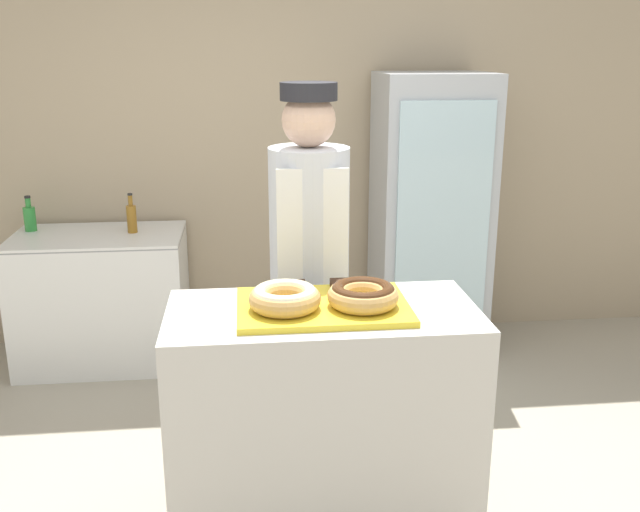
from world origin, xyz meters
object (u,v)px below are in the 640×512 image
brownie_back_left (294,287)px  bottle_green (30,217)px  serving_tray (323,307)px  donut_light_glaze (285,297)px  donut_chocolate_glaze (363,294)px  brownie_back_right (342,285)px  beverage_fridge (430,217)px  chest_freezer (103,298)px  baker_person (309,270)px  bottle_amber (132,217)px

brownie_back_left → bottle_green: size_ratio=0.42×
serving_tray → bottle_green: bottle_green is taller
donut_light_glaze → donut_chocolate_glaze: same height
brownie_back_right → beverage_fridge: (0.77, 1.59, -0.12)m
serving_tray → bottle_green: size_ratio=2.95×
chest_freezer → beverage_fridge: bearing=-0.2°
baker_person → donut_light_glaze: bearing=-103.8°
brownie_back_left → brownie_back_right: (0.19, 0.00, 0.00)m
donut_light_glaze → bottle_amber: (-0.81, 1.83, -0.12)m
donut_light_glaze → chest_freezer: donut_light_glaze is taller
serving_tray → brownie_back_right: (0.10, 0.16, 0.03)m
bottle_amber → beverage_fridge: bearing=-1.0°
donut_light_glaze → baker_person: 0.60m
chest_freezer → donut_light_glaze: bearing=-60.5°
brownie_back_left → baker_person: bearing=76.1°
donut_light_glaze → donut_chocolate_glaze: (0.29, 0.00, 0.00)m
chest_freezer → donut_chocolate_glaze: bearing=-54.0°
donut_chocolate_glaze → chest_freezer: bearing=126.0°
donut_chocolate_glaze → baker_person: size_ratio=0.15×
brownie_back_left → beverage_fridge: size_ratio=0.05×
brownie_back_right → chest_freezer: 2.12m
serving_tray → chest_freezer: bearing=123.5°
brownie_back_left → brownie_back_right: bearing=0.0°
serving_tray → bottle_amber: size_ratio=2.67×
baker_person → bottle_green: bearing=139.3°
brownie_back_left → bottle_amber: size_ratio=0.38×
donut_light_glaze → brownie_back_right: donut_light_glaze is taller
baker_person → bottle_amber: size_ratio=7.34×
serving_tray → donut_light_glaze: bearing=-163.9°
beverage_fridge → serving_tray: bearing=-116.3°
bottle_green → baker_person: bearing=-40.7°
brownie_back_left → baker_person: baker_person is taller
brownie_back_right → brownie_back_left: bearing=180.0°
bottle_green → bottle_amber: 0.63m
brownie_back_right → serving_tray: bearing=-121.0°
baker_person → beverage_fridge: size_ratio=1.00×
donut_chocolate_glaze → chest_freezer: size_ratio=0.26×
brownie_back_left → chest_freezer: size_ratio=0.09×
donut_light_glaze → baker_person: bearing=76.2°
donut_light_glaze → beverage_fridge: (1.01, 1.79, -0.15)m
brownie_back_right → bottle_green: (-1.68, 1.74, -0.09)m
donut_light_glaze → brownie_back_left: bearing=76.4°
brownie_back_right → baker_person: baker_person is taller
brownie_back_left → brownie_back_right: size_ratio=1.00×
bottle_green → bottle_amber: bottle_amber is taller
beverage_fridge → baker_person: bearing=-125.6°
donut_light_glaze → brownie_back_right: 0.31m
brownie_back_left → bottle_green: 2.29m
serving_tray → baker_person: bearing=90.2°
baker_person → beverage_fridge: baker_person is taller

